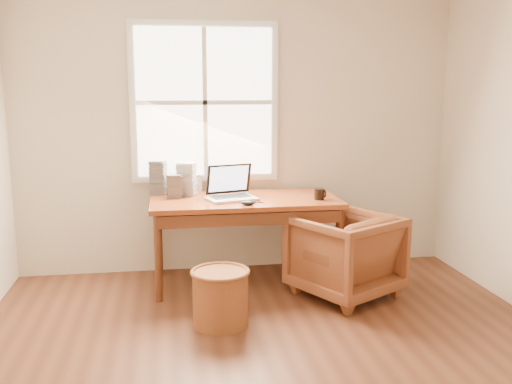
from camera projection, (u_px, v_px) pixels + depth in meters
room_shell at (281, 154)px, 3.18m from camera, size 4.04×4.54×2.64m
desk at (245, 200)px, 4.88m from camera, size 1.60×0.80×0.04m
armchair at (345, 255)px, 4.64m from camera, size 1.01×1.02×0.69m
wicker_stool at (220, 298)px, 4.07m from camera, size 0.48×0.48×0.40m
laptop at (231, 181)px, 4.77m from camera, size 0.52×0.54×0.31m
mouse at (248, 203)px, 4.58m from camera, size 0.13×0.10×0.04m
coffee_mug at (319, 194)px, 4.80m from camera, size 0.10×0.10×0.10m
cd_stack_a at (187, 179)px, 4.97m from camera, size 0.18×0.17×0.29m
cd_stack_b at (175, 186)px, 4.88m from camera, size 0.14×0.12×0.20m
cd_stack_c at (158, 178)px, 5.01m from camera, size 0.16×0.15×0.30m
cd_stack_d at (193, 183)px, 5.14m from camera, size 0.16×0.15×0.16m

